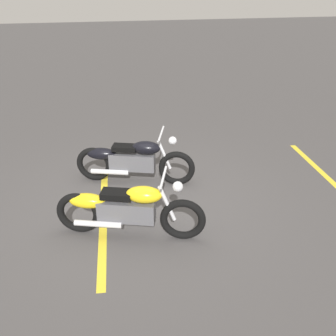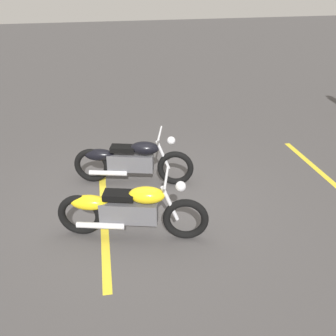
% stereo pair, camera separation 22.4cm
% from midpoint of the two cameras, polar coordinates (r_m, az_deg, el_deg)
% --- Properties ---
extents(ground_plane, '(60.00, 60.00, 0.00)m').
position_cam_midpoint_polar(ground_plane, '(6.51, -4.80, -5.56)').
color(ground_plane, '#474444').
extents(motorcycle_bright_foreground, '(2.15, 0.86, 1.04)m').
position_cam_midpoint_polar(motorcycle_bright_foreground, '(5.55, -7.20, -6.27)').
color(motorcycle_bright_foreground, black).
rests_on(motorcycle_bright_foreground, ground).
extents(motorcycle_dark_foreground, '(2.15, 0.86, 1.04)m').
position_cam_midpoint_polar(motorcycle_dark_foreground, '(6.99, -6.67, 1.12)').
color(motorcycle_dark_foreground, black).
rests_on(motorcycle_dark_foreground, ground).
extents(parking_stripe_near, '(0.36, 3.20, 0.01)m').
position_cam_midpoint_polar(parking_stripe_near, '(6.19, -10.63, -7.82)').
color(parking_stripe_near, yellow).
rests_on(parking_stripe_near, ground).
extents(parking_stripe_mid, '(0.36, 3.20, 0.01)m').
position_cam_midpoint_polar(parking_stripe_mid, '(7.98, 21.68, -0.99)').
color(parking_stripe_mid, yellow).
rests_on(parking_stripe_mid, ground).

